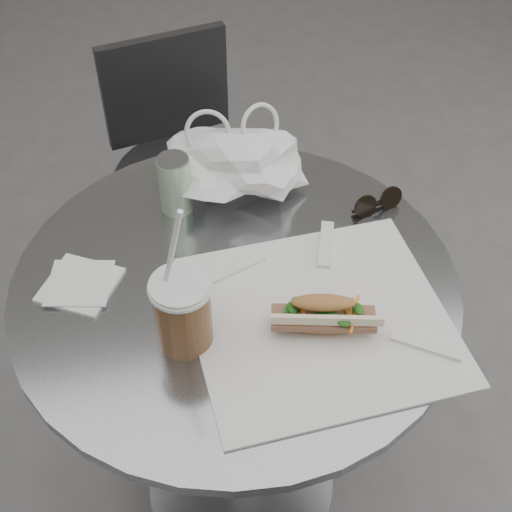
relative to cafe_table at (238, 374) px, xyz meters
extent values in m
cylinder|color=slate|center=(0.00, 0.00, -0.45)|extent=(0.44, 0.44, 0.03)
cylinder|color=slate|center=(0.00, 0.00, -0.10)|extent=(0.08, 0.08, 0.71)
cylinder|color=slate|center=(0.00, 0.00, 0.26)|extent=(0.76, 0.76, 0.02)
cylinder|color=#2B2B2E|center=(0.01, 0.59, -0.45)|extent=(0.37, 0.37, 0.02)
cylinder|color=#2B2B2E|center=(0.01, 0.59, -0.22)|extent=(0.07, 0.07, 0.49)
cylinder|color=#2B2B2E|center=(0.01, 0.59, 0.02)|extent=(0.41, 0.41, 0.02)
cube|color=#2B2B2E|center=(-0.03, 0.78, 0.18)|extent=(0.33, 0.09, 0.28)
cube|color=white|center=(0.12, -0.11, 0.28)|extent=(0.42, 0.40, 0.00)
ellipsoid|color=#AC6D41|center=(0.11, -0.14, 0.29)|extent=(0.21, 0.11, 0.02)
cube|color=brown|center=(0.11, -0.14, 0.31)|extent=(0.17, 0.09, 0.01)
ellipsoid|color=#AC6D41|center=(0.11, -0.13, 0.33)|extent=(0.21, 0.12, 0.04)
cylinder|color=brown|center=(-0.10, -0.11, 0.33)|extent=(0.09, 0.09, 0.12)
cylinder|color=silver|center=(-0.10, -0.11, 0.40)|extent=(0.10, 0.10, 0.01)
cylinder|color=white|center=(-0.11, -0.10, 0.44)|extent=(0.05, 0.05, 0.22)
cylinder|color=black|center=(0.27, 0.11, 0.30)|extent=(0.05, 0.02, 0.05)
cylinder|color=black|center=(0.32, 0.12, 0.30)|extent=(0.05, 0.02, 0.05)
cube|color=black|center=(0.29, 0.11, 0.29)|extent=(0.02, 0.01, 0.00)
cube|color=white|center=(-0.26, 0.04, 0.28)|extent=(0.16, 0.16, 0.01)
cube|color=white|center=(-0.26, 0.04, 0.28)|extent=(0.12, 0.12, 0.00)
cylinder|color=#65A25E|center=(-0.07, 0.20, 0.33)|extent=(0.06, 0.06, 0.11)
cylinder|color=slate|center=(-0.07, 0.20, 0.39)|extent=(0.06, 0.06, 0.00)
camera|label=1|loc=(-0.14, -0.80, 1.16)|focal=50.00mm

